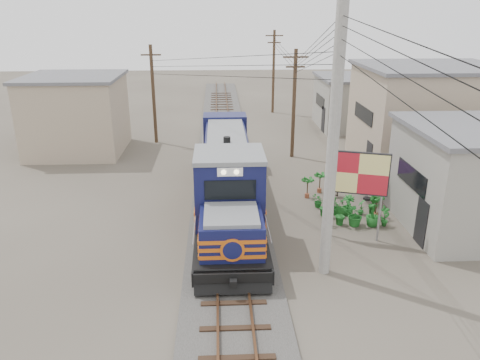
{
  "coord_description": "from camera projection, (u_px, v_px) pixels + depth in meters",
  "views": [
    {
      "loc": [
        -0.43,
        -15.76,
        9.45
      ],
      "look_at": [
        0.52,
        3.73,
        2.2
      ],
      "focal_mm": 35.0,
      "sensor_mm": 36.0,
      "label": 1
    }
  ],
  "objects": [
    {
      "name": "market_umbrella",
      "position": [
        371.0,
        163.0,
        23.71
      ],
      "size": [
        2.61,
        2.61,
        2.26
      ],
      "rotation": [
        0.0,
        0.0,
        0.33
      ],
      "color": "black",
      "rests_on": "ground"
    },
    {
      "name": "shophouse_left",
      "position": [
        76.0,
        114.0,
        31.68
      ],
      "size": [
        6.3,
        6.3,
        5.2
      ],
      "color": "tan",
      "rests_on": "ground"
    },
    {
      "name": "plant_nursery",
      "position": [
        349.0,
        209.0,
        22.0
      ],
      "size": [
        3.28,
        3.35,
        1.13
      ],
      "color": "#1D6622",
      "rests_on": "ground"
    },
    {
      "name": "wooden_pole_far",
      "position": [
        274.0,
        70.0,
        43.13
      ],
      "size": [
        1.6,
        0.24,
        7.5
      ],
      "color": "#4C3826",
      "rests_on": "ground"
    },
    {
      "name": "shophouse_back",
      "position": [
        356.0,
        102.0,
        38.43
      ],
      "size": [
        6.3,
        6.3,
        4.2
      ],
      "color": "gray",
      "rests_on": "ground"
    },
    {
      "name": "locomotive",
      "position": [
        228.0,
        176.0,
        22.74
      ],
      "size": [
        2.86,
        15.53,
        3.85
      ],
      "color": "black",
      "rests_on": "ground"
    },
    {
      "name": "wooden_pole_mid",
      "position": [
        294.0,
        102.0,
        30.09
      ],
      "size": [
        1.6,
        0.24,
        7.0
      ],
      "color": "#4C3826",
      "rests_on": "ground"
    },
    {
      "name": "utility_pole_main",
      "position": [
        333.0,
        145.0,
        16.01
      ],
      "size": [
        0.4,
        0.4,
        10.0
      ],
      "color": "#9E9B93",
      "rests_on": "ground"
    },
    {
      "name": "billboard",
      "position": [
        358.0,
        175.0,
        19.34
      ],
      "size": [
        2.44,
        0.89,
        3.9
      ],
      "rotation": [
        0.0,
        0.0,
        -0.31
      ],
      "color": "#99999E",
      "rests_on": "ground"
    },
    {
      "name": "ground",
      "position": [
        231.0,
        267.0,
        18.06
      ],
      "size": [
        120.0,
        120.0,
        0.0
      ],
      "primitive_type": "plane",
      "color": "#473F35",
      "rests_on": "ground"
    },
    {
      "name": "track",
      "position": [
        226.0,
        174.0,
        27.34
      ],
      "size": [
        1.15,
        70.0,
        0.12
      ],
      "color": "#51331E",
      "rests_on": "ground"
    },
    {
      "name": "wooden_pole_left",
      "position": [
        153.0,
        93.0,
        33.41
      ],
      "size": [
        1.6,
        0.24,
        7.0
      ],
      "color": "#4C3826",
      "rests_on": "ground"
    },
    {
      "name": "shophouse_mid",
      "position": [
        427.0,
        116.0,
        28.78
      ],
      "size": [
        8.4,
        7.35,
        6.2
      ],
      "color": "tan",
      "rests_on": "ground"
    },
    {
      "name": "power_lines",
      "position": [
        222.0,
        47.0,
        23.37
      ],
      "size": [
        9.65,
        19.0,
        3.3
      ],
      "color": "black",
      "rests_on": "ground"
    },
    {
      "name": "vendor",
      "position": [
        335.0,
        181.0,
        24.47
      ],
      "size": [
        0.74,
        0.66,
        1.71
      ],
      "primitive_type": "imported",
      "rotation": [
        0.0,
        0.0,
        3.66
      ],
      "color": "black",
      "rests_on": "ground"
    },
    {
      "name": "ballast",
      "position": [
        226.0,
        177.0,
        27.4
      ],
      "size": [
        3.6,
        70.0,
        0.16
      ],
      "primitive_type": "cube",
      "color": "#595651",
      "rests_on": "ground"
    }
  ]
}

